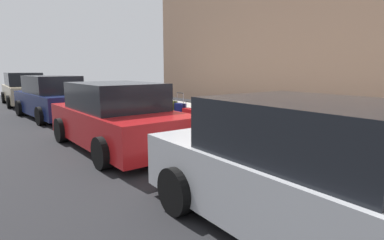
# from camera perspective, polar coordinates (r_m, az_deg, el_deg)

# --- Properties ---
(ground_plane) EXTENTS (40.00, 40.00, 0.00)m
(ground_plane) POSITION_cam_1_polar(r_m,az_deg,el_deg) (8.14, -0.12, -4.06)
(ground_plane) COLOR black
(sidewalk_curb) EXTENTS (18.00, 5.00, 0.14)m
(sidewalk_curb) POSITION_cam_1_polar(r_m,az_deg,el_deg) (9.83, 11.43, -1.46)
(sidewalk_curb) COLOR #ADA89E
(sidewalk_curb) RESTS_ON ground_plane
(suitcase_maroon_0) EXTENTS (0.36, 0.25, 0.67)m
(suitcase_maroon_0) POSITION_cam_1_polar(r_m,az_deg,el_deg) (6.26, 23.47, -4.82)
(suitcase_maroon_0) COLOR maroon
(suitcase_maroon_0) RESTS_ON sidewalk_curb
(suitcase_silver_1) EXTENTS (0.49, 0.26, 0.84)m
(suitcase_silver_1) POSITION_cam_1_polar(r_m,az_deg,el_deg) (6.48, 19.85, -4.19)
(suitcase_silver_1) COLOR #9EA0A8
(suitcase_silver_1) RESTS_ON sidewalk_curb
(suitcase_red_2) EXTENTS (0.38, 0.19, 0.75)m
(suitcase_red_2) POSITION_cam_1_polar(r_m,az_deg,el_deg) (6.82, 17.03, -2.93)
(suitcase_red_2) COLOR red
(suitcase_red_2) RESTS_ON sidewalk_curb
(suitcase_navy_3) EXTENTS (0.47, 0.26, 0.67)m
(suitcase_navy_3) POSITION_cam_1_polar(r_m,az_deg,el_deg) (6.99, 13.18, -2.83)
(suitcase_navy_3) COLOR navy
(suitcase_navy_3) RESTS_ON sidewalk_curb
(suitcase_olive_4) EXTENTS (0.40, 0.22, 0.90)m
(suitcase_olive_4) POSITION_cam_1_polar(r_m,az_deg,el_deg) (7.31, 10.45, -1.98)
(suitcase_olive_4) COLOR #59601E
(suitcase_olive_4) RESTS_ON sidewalk_curb
(suitcase_black_5) EXTENTS (0.40, 0.24, 1.02)m
(suitcase_black_5) POSITION_cam_1_polar(r_m,az_deg,el_deg) (7.64, 8.34, -1.04)
(suitcase_black_5) COLOR black
(suitcase_black_5) RESTS_ON sidewalk_curb
(suitcase_teal_6) EXTENTS (0.44, 0.27, 0.72)m
(suitcase_teal_6) POSITION_cam_1_polar(r_m,az_deg,el_deg) (7.90, 5.36, -1.01)
(suitcase_teal_6) COLOR #0F606B
(suitcase_teal_6) RESTS_ON sidewalk_curb
(suitcase_maroon_7) EXTENTS (0.36, 0.24, 0.94)m
(suitcase_maroon_7) POSITION_cam_1_polar(r_m,az_deg,el_deg) (8.28, 3.75, -0.49)
(suitcase_maroon_7) COLOR maroon
(suitcase_maroon_7) RESTS_ON sidewalk_curb
(suitcase_silver_8) EXTENTS (0.42, 0.24, 0.81)m
(suitcase_silver_8) POSITION_cam_1_polar(r_m,az_deg,el_deg) (8.56, 1.38, -0.50)
(suitcase_silver_8) COLOR #9EA0A8
(suitcase_silver_8) RESTS_ON sidewalk_curb
(suitcase_red_9) EXTENTS (0.46, 0.25, 0.84)m
(suitcase_red_9) POSITION_cam_1_polar(r_m,az_deg,el_deg) (8.96, -0.37, 0.17)
(suitcase_red_9) COLOR red
(suitcase_red_9) RESTS_ON sidewalk_curb
(suitcase_navy_10) EXTENTS (0.38, 0.20, 1.07)m
(suitcase_navy_10) POSITION_cam_1_polar(r_m,az_deg,el_deg) (9.31, -2.19, 0.88)
(suitcase_navy_10) COLOR navy
(suitcase_navy_10) RESTS_ON sidewalk_curb
(suitcase_olive_11) EXTENTS (0.45, 0.20, 0.84)m
(suitcase_olive_11) POSITION_cam_1_polar(r_m,az_deg,el_deg) (9.66, -3.96, 1.29)
(suitcase_olive_11) COLOR #59601E
(suitcase_olive_11) RESTS_ON sidewalk_curb
(fire_hydrant) EXTENTS (0.39, 0.21, 0.85)m
(fire_hydrant) POSITION_cam_1_polar(r_m,az_deg,el_deg) (10.39, -6.31, 2.12)
(fire_hydrant) COLOR red
(fire_hydrant) RESTS_ON sidewalk_curb
(bollard_post) EXTENTS (0.14, 0.14, 0.88)m
(bollard_post) POSITION_cam_1_polar(r_m,az_deg,el_deg) (10.94, -9.01, 2.42)
(bollard_post) COLOR #333338
(bollard_post) RESTS_ON sidewalk_curb
(parked_car_silver_0) EXTENTS (4.30, 2.25, 1.58)m
(parked_car_silver_0) POSITION_cam_1_polar(r_m,az_deg,el_deg) (3.77, 21.03, -9.24)
(parked_car_silver_0) COLOR #B2B5BA
(parked_car_silver_0) RESTS_ON ground_plane
(parked_car_red_1) EXTENTS (4.52, 2.12, 1.58)m
(parked_car_red_1) POSITION_cam_1_polar(r_m,az_deg,el_deg) (7.66, -13.86, 0.48)
(parked_car_red_1) COLOR #AD1619
(parked_car_red_1) RESTS_ON ground_plane
(parked_car_navy_2) EXTENTS (4.70, 2.18, 1.64)m
(parked_car_navy_2) POSITION_cam_1_polar(r_m,az_deg,el_deg) (13.20, -24.51, 3.70)
(parked_car_navy_2) COLOR #141E4C
(parked_car_navy_2) RESTS_ON ground_plane
(parked_car_beige_3) EXTENTS (4.69, 2.09, 1.70)m
(parked_car_beige_3) POSITION_cam_1_polar(r_m,az_deg,el_deg) (18.86, -28.78, 4.96)
(parked_car_beige_3) COLOR tan
(parked_car_beige_3) RESTS_ON ground_plane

